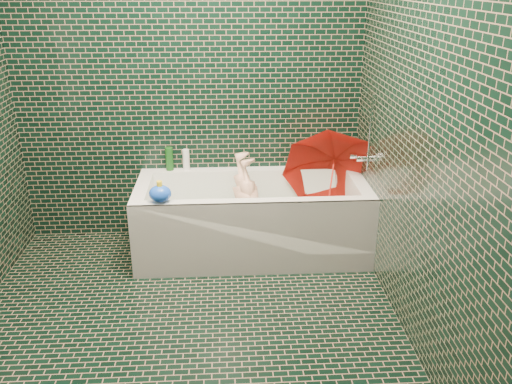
{
  "coord_description": "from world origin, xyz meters",
  "views": [
    {
      "loc": [
        0.26,
        -2.67,
        1.97
      ],
      "look_at": [
        0.47,
        0.82,
        0.56
      ],
      "focal_mm": 38.0,
      "sensor_mm": 36.0,
      "label": 1
    }
  ],
  "objects": [
    {
      "name": "soap_bottle_a",
      "position": [
        1.25,
        1.34,
        0.55
      ],
      "size": [
        0.11,
        0.11,
        0.24
      ],
      "primitive_type": "imported",
      "rotation": [
        0.0,
        0.0,
        -0.13
      ],
      "color": "white",
      "rests_on": "bathtub"
    },
    {
      "name": "soap_bottle_b",
      "position": [
        1.23,
        1.34,
        0.55
      ],
      "size": [
        0.1,
        0.1,
        0.19
      ],
      "primitive_type": "imported",
      "rotation": [
        0.0,
        0.0,
        -0.21
      ],
      "color": "#4F2079",
      "rests_on": "bathtub"
    },
    {
      "name": "rubber_duck",
      "position": [
        0.9,
        1.36,
        0.59
      ],
      "size": [
        0.11,
        0.09,
        0.08
      ],
      "rotation": [
        0.0,
        0.0,
        0.4
      ],
      "color": "yellow",
      "rests_on": "bathtub"
    },
    {
      "name": "water",
      "position": [
        0.45,
        1.02,
        0.3
      ],
      "size": [
        1.48,
        0.53,
        0.0
      ],
      "primitive_type": "cube",
      "color": "silver",
      "rests_on": "bathtub"
    },
    {
      "name": "bottle_left_short",
      "position": [
        -0.05,
        1.36,
        0.63
      ],
      "size": [
        0.07,
        0.07,
        0.16
      ],
      "primitive_type": "cylinder",
      "rotation": [
        0.0,
        0.0,
        -0.34
      ],
      "color": "white",
      "rests_on": "bathtub"
    },
    {
      "name": "umbrella",
      "position": [
        1.04,
        1.02,
        0.55
      ],
      "size": [
        1.11,
        1.01,
        1.08
      ],
      "primitive_type": "imported",
      "rotation": [
        0.34,
        -0.48,
        -0.43
      ],
      "color": "red",
      "rests_on": "bathtub"
    },
    {
      "name": "floor",
      "position": [
        0.0,
        0.0,
        0.0
      ],
      "size": [
        2.8,
        2.8,
        0.0
      ],
      "primitive_type": "plane",
      "color": "black",
      "rests_on": "ground"
    },
    {
      "name": "wall_back",
      "position": [
        0.0,
        1.4,
        1.25
      ],
      "size": [
        2.8,
        0.0,
        2.8
      ],
      "primitive_type": "plane",
      "rotation": [
        1.57,
        0.0,
        0.0
      ],
      "color": "black",
      "rests_on": "floor"
    },
    {
      "name": "bottle_right_pump",
      "position": [
        1.24,
        1.33,
        0.65
      ],
      "size": [
        0.06,
        0.06,
        0.19
      ],
      "primitive_type": "cylinder",
      "rotation": [
        0.0,
        0.0,
        0.21
      ],
      "color": "silver",
      "rests_on": "bathtub"
    },
    {
      "name": "bath_toy",
      "position": [
        -0.18,
        0.71,
        0.61
      ],
      "size": [
        0.19,
        0.17,
        0.15
      ],
      "rotation": [
        0.0,
        0.0,
        0.4
      ],
      "color": "blue",
      "rests_on": "bathtub"
    },
    {
      "name": "bottle_left_tall",
      "position": [
        -0.18,
        1.36,
        0.64
      ],
      "size": [
        0.07,
        0.07,
        0.18
      ],
      "primitive_type": "cylinder",
      "rotation": [
        0.0,
        0.0,
        -0.1
      ],
      "color": "#134515",
      "rests_on": "bathtub"
    },
    {
      "name": "soap_bottle_c",
      "position": [
        1.14,
        1.32,
        0.55
      ],
      "size": [
        0.16,
        0.16,
        0.15
      ],
      "primitive_type": "imported",
      "rotation": [
        0.0,
        0.0,
        0.44
      ],
      "color": "#134515",
      "rests_on": "bathtub"
    },
    {
      "name": "wall_right",
      "position": [
        1.3,
        0.0,
        1.25
      ],
      "size": [
        0.0,
        2.8,
        2.8
      ],
      "primitive_type": "plane",
      "rotation": [
        1.57,
        0.0,
        -1.57
      ],
      "color": "black",
      "rests_on": "floor"
    },
    {
      "name": "bath_mat",
      "position": [
        0.45,
        1.02,
        0.16
      ],
      "size": [
        1.35,
        0.47,
        0.01
      ],
      "primitive_type": "cube",
      "color": "green",
      "rests_on": "bathtub"
    },
    {
      "name": "faucet",
      "position": [
        1.26,
        1.02,
        0.77
      ],
      "size": [
        0.18,
        0.19,
        0.55
      ],
      "color": "silver",
      "rests_on": "wall_right"
    },
    {
      "name": "bathtub",
      "position": [
        0.45,
        1.01,
        0.21
      ],
      "size": [
        1.7,
        0.75,
        0.55
      ],
      "color": "white",
      "rests_on": "floor"
    },
    {
      "name": "wall_front",
      "position": [
        0.0,
        -1.4,
        1.25
      ],
      "size": [
        2.8,
        0.0,
        2.8
      ],
      "primitive_type": "plane",
      "rotation": [
        -1.57,
        0.0,
        0.0
      ],
      "color": "black",
      "rests_on": "floor"
    },
    {
      "name": "child",
      "position": [
        0.45,
        1.02,
        0.31
      ],
      "size": [
        0.96,
        0.47,
        0.33
      ],
      "primitive_type": "imported",
      "rotation": [
        -1.45,
        0.0,
        -1.41
      ],
      "color": "#E4AB8E",
      "rests_on": "bathtub"
    },
    {
      "name": "bottle_right_tall",
      "position": [
        1.15,
        1.32,
        0.66
      ],
      "size": [
        0.07,
        0.07,
        0.22
      ],
      "primitive_type": "cylinder",
      "rotation": [
        0.0,
        0.0,
        -0.3
      ],
      "color": "#134515",
      "rests_on": "bathtub"
    }
  ]
}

